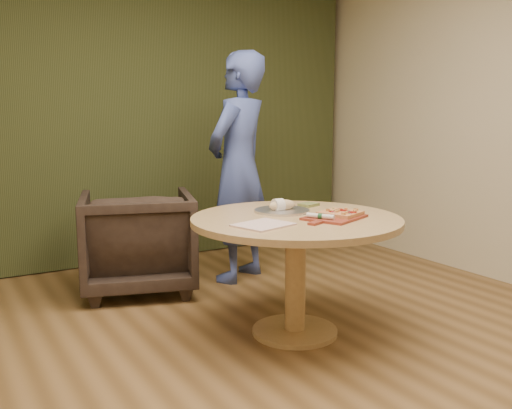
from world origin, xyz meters
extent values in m
cube|color=brown|center=(0.00, 0.00, -0.01)|extent=(5.00, 6.00, 0.02)
cube|color=beige|center=(0.00, 3.01, 1.40)|extent=(5.00, 0.02, 2.80)
cube|color=#2B3317|center=(0.00, 2.90, 1.40)|extent=(4.80, 0.14, 2.78)
cylinder|color=tan|center=(0.39, 0.61, 0.01)|extent=(0.54, 0.54, 0.03)
cylinder|color=tan|center=(0.39, 0.61, 0.35)|extent=(0.13, 0.13, 0.68)
cylinder|color=tan|center=(0.39, 0.61, 0.73)|extent=(1.29, 1.29, 0.04)
cube|color=maroon|center=(0.56, 0.45, 0.76)|extent=(0.43, 0.39, 0.01)
cube|color=maroon|center=(0.36, 0.37, 0.76)|extent=(0.11, 0.08, 0.01)
cube|color=tan|center=(0.62, 0.47, 0.78)|extent=(0.29, 0.29, 0.02)
cylinder|color=maroon|center=(0.66, 0.40, 0.79)|extent=(0.05, 0.05, 0.00)
cylinder|color=maroon|center=(0.65, 0.52, 0.79)|extent=(0.05, 0.05, 0.00)
cylinder|color=maroon|center=(0.56, 0.48, 0.79)|extent=(0.04, 0.04, 0.00)
cylinder|color=maroon|center=(0.65, 0.47, 0.79)|extent=(0.05, 0.05, 0.00)
cube|color=#E2A154|center=(0.68, 0.49, 0.79)|extent=(0.03, 0.03, 0.01)
cube|color=#E2A154|center=(0.60, 0.39, 0.79)|extent=(0.02, 0.02, 0.01)
cube|color=#E2A154|center=(0.72, 0.44, 0.79)|extent=(0.02, 0.02, 0.01)
cube|color=#E2A154|center=(0.57, 0.45, 0.79)|extent=(0.02, 0.02, 0.01)
cube|color=#E2A154|center=(0.71, 0.44, 0.79)|extent=(0.02, 0.02, 0.01)
cube|color=#E2A154|center=(0.61, 0.48, 0.79)|extent=(0.03, 0.03, 0.01)
cube|color=#E2A154|center=(0.56, 0.51, 0.79)|extent=(0.02, 0.02, 0.01)
cube|color=#E2A154|center=(0.60, 0.47, 0.79)|extent=(0.02, 0.02, 0.01)
cube|color=#E2A154|center=(0.56, 0.52, 0.79)|extent=(0.03, 0.03, 0.01)
cube|color=#E2A154|center=(0.56, 0.37, 0.79)|extent=(0.03, 0.03, 0.01)
cube|color=#E2A154|center=(0.68, 0.40, 0.79)|extent=(0.03, 0.03, 0.01)
cube|color=#396C21|center=(0.61, 0.51, 0.79)|extent=(0.01, 0.01, 0.00)
cube|color=#396C21|center=(0.58, 0.51, 0.79)|extent=(0.01, 0.01, 0.00)
cube|color=#396C21|center=(0.64, 0.57, 0.79)|extent=(0.01, 0.01, 0.00)
cube|color=#396C21|center=(0.66, 0.39, 0.79)|extent=(0.01, 0.01, 0.00)
cube|color=#396C21|center=(0.65, 0.44, 0.79)|extent=(0.01, 0.01, 0.00)
cube|color=#396C21|center=(0.61, 0.37, 0.79)|extent=(0.01, 0.01, 0.00)
cube|color=#396C21|center=(0.68, 0.45, 0.79)|extent=(0.01, 0.01, 0.00)
cube|color=#9D5777|center=(0.66, 0.43, 0.79)|extent=(0.02, 0.03, 0.00)
cube|color=#9D5777|center=(0.63, 0.50, 0.79)|extent=(0.02, 0.03, 0.00)
cube|color=#9D5777|center=(0.57, 0.52, 0.79)|extent=(0.03, 0.01, 0.00)
cube|color=#9D5777|center=(0.62, 0.38, 0.79)|extent=(0.01, 0.03, 0.00)
cube|color=#9D5777|center=(0.56, 0.46, 0.79)|extent=(0.03, 0.01, 0.00)
cube|color=#9D5777|center=(0.66, 0.44, 0.79)|extent=(0.02, 0.03, 0.00)
cylinder|color=beige|center=(0.44, 0.43, 0.78)|extent=(0.11, 0.16, 0.03)
cylinder|color=#194C26|center=(0.44, 0.43, 0.78)|extent=(0.04, 0.04, 0.03)
cube|color=silver|center=(0.39, 0.51, 0.78)|extent=(0.03, 0.04, 0.00)
cube|color=white|center=(0.08, 0.49, 0.76)|extent=(0.36, 0.32, 0.01)
cylinder|color=silver|center=(0.42, 0.81, 0.75)|extent=(0.35, 0.35, 0.01)
cylinder|color=silver|center=(0.42, 0.81, 0.76)|extent=(0.36, 0.36, 0.02)
ellipsoid|color=#D0B27E|center=(0.42, 0.81, 0.79)|extent=(0.19, 0.08, 0.07)
cylinder|color=beige|center=(0.39, 0.81, 0.79)|extent=(0.06, 0.09, 0.09)
cube|color=#4E5B29|center=(0.70, 0.91, 0.76)|extent=(0.14, 0.13, 0.02)
imported|color=black|center=(-0.16, 1.97, 0.43)|extent=(1.03, 1.00, 0.86)
imported|color=#3C4E93|center=(0.67, 1.85, 0.93)|extent=(0.82, 0.73, 1.87)
camera|label=1|loc=(-1.56, -2.22, 1.39)|focal=40.00mm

